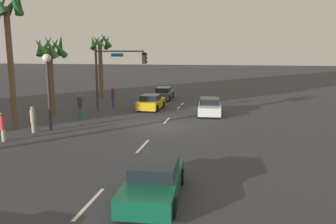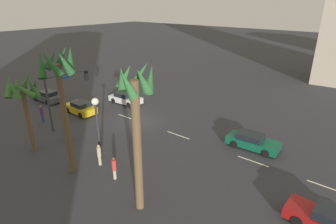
{
  "view_description": "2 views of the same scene",
  "coord_description": "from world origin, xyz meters",
  "px_view_note": "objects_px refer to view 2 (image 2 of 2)",
  "views": [
    {
      "loc": [
        -23.03,
        -4.72,
        5.26
      ],
      "look_at": [
        -1.87,
        -0.79,
        1.36
      ],
      "focal_mm": 35.92,
      "sensor_mm": 36.0,
      "label": 1
    },
    {
      "loc": [
        -19.08,
        18.91,
        11.83
      ],
      "look_at": [
        -2.71,
        -1.74,
        1.17
      ],
      "focal_mm": 29.38,
      "sensor_mm": 36.0,
      "label": 2
    }
  ],
  "objects_px": {
    "streetlamp": "(97,116)",
    "pedestrian_2": "(99,154)",
    "pedestrian_3": "(66,131)",
    "palm_tree_3": "(59,79)",
    "car_4": "(47,96)",
    "car_1": "(331,222)",
    "traffic_signal": "(63,90)",
    "car_2": "(125,98)",
    "palm_tree_1": "(24,93)",
    "palm_tree_2": "(136,111)",
    "car_0": "(252,141)",
    "pedestrian_1": "(42,113)",
    "pedestrian_0": "(114,168)",
    "car_3": "(81,108)"
  },
  "relations": [
    {
      "from": "palm_tree_3",
      "to": "pedestrian_0",
      "type": "bearing_deg",
      "value": -156.08
    },
    {
      "from": "car_0",
      "to": "palm_tree_1",
      "type": "bearing_deg",
      "value": 39.66
    },
    {
      "from": "streetlamp",
      "to": "pedestrian_2",
      "type": "bearing_deg",
      "value": 139.08
    },
    {
      "from": "car_4",
      "to": "pedestrian_0",
      "type": "height_order",
      "value": "pedestrian_0"
    },
    {
      "from": "car_4",
      "to": "palm_tree_1",
      "type": "xyz_separation_m",
      "value": [
        -10.86,
        7.29,
        4.48
      ]
    },
    {
      "from": "car_2",
      "to": "pedestrian_3",
      "type": "bearing_deg",
      "value": 107.17
    },
    {
      "from": "pedestrian_3",
      "to": "palm_tree_1",
      "type": "relative_size",
      "value": 0.28
    },
    {
      "from": "car_2",
      "to": "palm_tree_2",
      "type": "height_order",
      "value": "palm_tree_2"
    },
    {
      "from": "palm_tree_1",
      "to": "palm_tree_3",
      "type": "distance_m",
      "value": 5.8
    },
    {
      "from": "car_1",
      "to": "palm_tree_1",
      "type": "distance_m",
      "value": 22.64
    },
    {
      "from": "pedestrian_0",
      "to": "palm_tree_3",
      "type": "height_order",
      "value": "palm_tree_3"
    },
    {
      "from": "palm_tree_1",
      "to": "palm_tree_3",
      "type": "relative_size",
      "value": 0.72
    },
    {
      "from": "pedestrian_1",
      "to": "car_3",
      "type": "bearing_deg",
      "value": -103.49
    },
    {
      "from": "car_2",
      "to": "pedestrian_0",
      "type": "bearing_deg",
      "value": 133.85
    },
    {
      "from": "car_4",
      "to": "palm_tree_1",
      "type": "distance_m",
      "value": 13.83
    },
    {
      "from": "car_4",
      "to": "streetlamp",
      "type": "relative_size",
      "value": 0.88
    },
    {
      "from": "pedestrian_2",
      "to": "pedestrian_3",
      "type": "xyz_separation_m",
      "value": [
        5.53,
        -0.71,
        0.04
      ]
    },
    {
      "from": "traffic_signal",
      "to": "pedestrian_1",
      "type": "xyz_separation_m",
      "value": [
        2.77,
        1.2,
        -2.76
      ]
    },
    {
      "from": "car_4",
      "to": "pedestrian_2",
      "type": "relative_size",
      "value": 2.58
    },
    {
      "from": "pedestrian_2",
      "to": "palm_tree_1",
      "type": "relative_size",
      "value": 0.26
    },
    {
      "from": "car_0",
      "to": "palm_tree_1",
      "type": "height_order",
      "value": "palm_tree_1"
    },
    {
      "from": "pedestrian_1",
      "to": "car_1",
      "type": "bearing_deg",
      "value": -175.34
    },
    {
      "from": "pedestrian_3",
      "to": "car_1",
      "type": "bearing_deg",
      "value": -172.0
    },
    {
      "from": "car_1",
      "to": "traffic_signal",
      "type": "height_order",
      "value": "traffic_signal"
    },
    {
      "from": "traffic_signal",
      "to": "pedestrian_0",
      "type": "height_order",
      "value": "traffic_signal"
    },
    {
      "from": "pedestrian_1",
      "to": "palm_tree_2",
      "type": "height_order",
      "value": "palm_tree_2"
    },
    {
      "from": "traffic_signal",
      "to": "pedestrian_2",
      "type": "xyz_separation_m",
      "value": [
        -8.42,
        2.67,
        -2.84
      ]
    },
    {
      "from": "pedestrian_3",
      "to": "palm_tree_1",
      "type": "height_order",
      "value": "palm_tree_1"
    },
    {
      "from": "car_1",
      "to": "palm_tree_1",
      "type": "bearing_deg",
      "value": 14.64
    },
    {
      "from": "streetlamp",
      "to": "palm_tree_2",
      "type": "relative_size",
      "value": 0.57
    },
    {
      "from": "car_1",
      "to": "car_2",
      "type": "xyz_separation_m",
      "value": [
        23.94,
        -7.3,
        0.01
      ]
    },
    {
      "from": "pedestrian_1",
      "to": "car_2",
      "type": "bearing_deg",
      "value": -104.81
    },
    {
      "from": "car_0",
      "to": "palm_tree_2",
      "type": "bearing_deg",
      "value": 77.85
    },
    {
      "from": "car_0",
      "to": "pedestrian_1",
      "type": "relative_size",
      "value": 2.37
    },
    {
      "from": "car_0",
      "to": "pedestrian_1",
      "type": "bearing_deg",
      "value": 23.65
    },
    {
      "from": "pedestrian_0",
      "to": "pedestrian_3",
      "type": "height_order",
      "value": "pedestrian_3"
    },
    {
      "from": "pedestrian_1",
      "to": "pedestrian_2",
      "type": "relative_size",
      "value": 1.08
    },
    {
      "from": "pedestrian_0",
      "to": "palm_tree_2",
      "type": "distance_m",
      "value": 6.52
    },
    {
      "from": "car_0",
      "to": "palm_tree_2",
      "type": "xyz_separation_m",
      "value": [
        2.45,
        11.39,
        5.8
      ]
    },
    {
      "from": "traffic_signal",
      "to": "pedestrian_0",
      "type": "bearing_deg",
      "value": 163.46
    },
    {
      "from": "streetlamp",
      "to": "palm_tree_3",
      "type": "xyz_separation_m",
      "value": [
        -0.08,
        2.62,
        3.48
      ]
    },
    {
      "from": "palm_tree_2",
      "to": "car_2",
      "type": "bearing_deg",
      "value": -40.64
    },
    {
      "from": "traffic_signal",
      "to": "streetlamp",
      "type": "xyz_separation_m",
      "value": [
        -7.55,
        1.92,
        -0.11
      ]
    },
    {
      "from": "streetlamp",
      "to": "pedestrian_2",
      "type": "relative_size",
      "value": 2.92
    },
    {
      "from": "car_4",
      "to": "palm_tree_3",
      "type": "bearing_deg",
      "value": 156.23
    },
    {
      "from": "pedestrian_0",
      "to": "traffic_signal",
      "type": "bearing_deg",
      "value": -16.54
    },
    {
      "from": "car_0",
      "to": "pedestrian_2",
      "type": "height_order",
      "value": "pedestrian_2"
    },
    {
      "from": "traffic_signal",
      "to": "pedestrian_3",
      "type": "bearing_deg",
      "value": 145.7
    },
    {
      "from": "pedestrian_3",
      "to": "palm_tree_3",
      "type": "distance_m",
      "value": 8.19
    },
    {
      "from": "car_4",
      "to": "car_1",
      "type": "bearing_deg",
      "value": 177.02
    }
  ]
}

